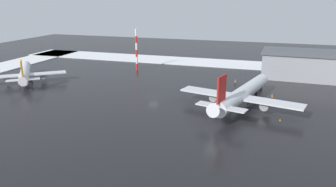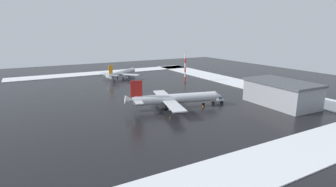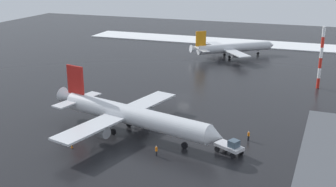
{
  "view_description": "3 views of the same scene",
  "coord_description": "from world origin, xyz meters",
  "px_view_note": "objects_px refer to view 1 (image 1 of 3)",
  "views": [
    {
      "loc": [
        -29.56,
        78.5,
        25.57
      ],
      "look_at": [
        -6.14,
        6.09,
        2.99
      ],
      "focal_mm": 35.0,
      "sensor_mm": 36.0,
      "label": 1
    },
    {
      "loc": [
        -99.8,
        47.03,
        26.59
      ],
      "look_at": [
        -17.76,
        1.4,
        3.99
      ],
      "focal_mm": 28.0,
      "sensor_mm": 36.0,
      "label": 2
    },
    {
      "loc": [
        -85.8,
        -27.34,
        29.31
      ],
      "look_at": [
        -11.14,
        -0.28,
        3.95
      ],
      "focal_mm": 45.0,
      "sensor_mm": 36.0,
      "label": 3
    }
  ],
  "objects_px": {
    "traffic_cone_mid_line": "(225,95)",
    "airplane_foreground_jet": "(242,94)",
    "traffic_cone_wingtip_side": "(280,120)",
    "antenna_mast": "(137,50)",
    "ground_crew_by_nose_gear": "(235,82)",
    "cargo_hangar": "(302,64)",
    "airplane_parked_starboard": "(25,73)",
    "ground_crew_mid_apron": "(272,97)",
    "pushback_tug": "(256,84)",
    "traffic_cone_near_nose": "(215,104)"
  },
  "relations": [
    {
      "from": "airplane_foreground_jet",
      "to": "pushback_tug",
      "type": "distance_m",
      "value": 18.51
    },
    {
      "from": "ground_crew_mid_apron",
      "to": "traffic_cone_near_nose",
      "type": "bearing_deg",
      "value": -117.77
    },
    {
      "from": "ground_crew_by_nose_gear",
      "to": "ground_crew_mid_apron",
      "type": "relative_size",
      "value": 1.0
    },
    {
      "from": "airplane_foreground_jet",
      "to": "traffic_cone_near_nose",
      "type": "relative_size",
      "value": 63.37
    },
    {
      "from": "ground_crew_by_nose_gear",
      "to": "traffic_cone_mid_line",
      "type": "distance_m",
      "value": 11.63
    },
    {
      "from": "airplane_foreground_jet",
      "to": "ground_crew_by_nose_gear",
      "type": "relative_size",
      "value": 20.38
    },
    {
      "from": "airplane_foreground_jet",
      "to": "traffic_cone_near_nose",
      "type": "bearing_deg",
      "value": 103.59
    },
    {
      "from": "traffic_cone_mid_line",
      "to": "airplane_foreground_jet",
      "type": "bearing_deg",
      "value": 121.14
    },
    {
      "from": "airplane_parked_starboard",
      "to": "traffic_cone_near_nose",
      "type": "relative_size",
      "value": 44.3
    },
    {
      "from": "pushback_tug",
      "to": "traffic_cone_near_nose",
      "type": "height_order",
      "value": "pushback_tug"
    },
    {
      "from": "airplane_parked_starboard",
      "to": "cargo_hangar",
      "type": "distance_m",
      "value": 88.0
    },
    {
      "from": "cargo_hangar",
      "to": "traffic_cone_mid_line",
      "type": "distance_m",
      "value": 34.82
    },
    {
      "from": "pushback_tug",
      "to": "antenna_mast",
      "type": "relative_size",
      "value": 0.34
    },
    {
      "from": "airplane_parked_starboard",
      "to": "traffic_cone_near_nose",
      "type": "height_order",
      "value": "airplane_parked_starboard"
    },
    {
      "from": "pushback_tug",
      "to": "traffic_cone_wingtip_side",
      "type": "relative_size",
      "value": 9.26
    },
    {
      "from": "pushback_tug",
      "to": "ground_crew_by_nose_gear",
      "type": "relative_size",
      "value": 2.98
    },
    {
      "from": "traffic_cone_near_nose",
      "to": "ground_crew_mid_apron",
      "type": "bearing_deg",
      "value": -150.36
    },
    {
      "from": "traffic_cone_near_nose",
      "to": "traffic_cone_mid_line",
      "type": "xyz_separation_m",
      "value": [
        -1.26,
        -8.53,
        0.0
      ]
    },
    {
      "from": "ground_crew_mid_apron",
      "to": "traffic_cone_wingtip_side",
      "type": "xyz_separation_m",
      "value": [
        -1.95,
        14.04,
        -0.7
      ]
    },
    {
      "from": "airplane_foreground_jet",
      "to": "cargo_hangar",
      "type": "relative_size",
      "value": 1.36
    },
    {
      "from": "ground_crew_mid_apron",
      "to": "antenna_mast",
      "type": "bearing_deg",
      "value": -173.37
    },
    {
      "from": "traffic_cone_near_nose",
      "to": "traffic_cone_mid_line",
      "type": "height_order",
      "value": "same"
    },
    {
      "from": "airplane_foreground_jet",
      "to": "traffic_cone_near_nose",
      "type": "height_order",
      "value": "airplane_foreground_jet"
    },
    {
      "from": "pushback_tug",
      "to": "airplane_parked_starboard",
      "type": "bearing_deg",
      "value": 129.92
    },
    {
      "from": "pushback_tug",
      "to": "ground_crew_mid_apron",
      "type": "distance_m",
      "value": 11.67
    },
    {
      "from": "airplane_foreground_jet",
      "to": "traffic_cone_mid_line",
      "type": "bearing_deg",
      "value": 45.17
    },
    {
      "from": "airplane_foreground_jet",
      "to": "traffic_cone_wingtip_side",
      "type": "distance_m",
      "value": 11.33
    },
    {
      "from": "airplane_foreground_jet",
      "to": "pushback_tug",
      "type": "xyz_separation_m",
      "value": [
        -2.08,
        -18.26,
        -2.18
      ]
    },
    {
      "from": "airplane_foreground_jet",
      "to": "pushback_tug",
      "type": "bearing_deg",
      "value": 7.52
    },
    {
      "from": "antenna_mast",
      "to": "traffic_cone_wingtip_side",
      "type": "distance_m",
      "value": 61.75
    },
    {
      "from": "traffic_cone_mid_line",
      "to": "ground_crew_by_nose_gear",
      "type": "bearing_deg",
      "value": -96.17
    },
    {
      "from": "airplane_parked_starboard",
      "to": "traffic_cone_near_nose",
      "type": "xyz_separation_m",
      "value": [
        -60.23,
        4.29,
        -2.59
      ]
    },
    {
      "from": "traffic_cone_wingtip_side",
      "to": "antenna_mast",
      "type": "bearing_deg",
      "value": -37.02
    },
    {
      "from": "ground_crew_by_nose_gear",
      "to": "ground_crew_mid_apron",
      "type": "xyz_separation_m",
      "value": [
        -10.76,
        12.52,
        0.0
      ]
    },
    {
      "from": "cargo_hangar",
      "to": "airplane_foreground_jet",
      "type": "bearing_deg",
      "value": 69.46
    },
    {
      "from": "airplane_parked_starboard",
      "to": "cargo_hangar",
      "type": "xyz_separation_m",
      "value": [
        -81.91,
        -32.13,
        1.58
      ]
    },
    {
      "from": "pushback_tug",
      "to": "traffic_cone_mid_line",
      "type": "xyz_separation_m",
      "value": [
        7.27,
        9.68,
        -1.01
      ]
    },
    {
      "from": "ground_crew_by_nose_gear",
      "to": "traffic_cone_near_nose",
      "type": "relative_size",
      "value": 3.11
    },
    {
      "from": "airplane_foreground_jet",
      "to": "antenna_mast",
      "type": "bearing_deg",
      "value": 66.86
    },
    {
      "from": "ground_crew_by_nose_gear",
      "to": "cargo_hangar",
      "type": "relative_size",
      "value": 0.07
    },
    {
      "from": "traffic_cone_mid_line",
      "to": "traffic_cone_wingtip_side",
      "type": "distance_m",
      "value": 20.5
    },
    {
      "from": "pushback_tug",
      "to": "ground_crew_mid_apron",
      "type": "relative_size",
      "value": 2.98
    },
    {
      "from": "airplane_foreground_jet",
      "to": "airplane_parked_starboard",
      "type": "bearing_deg",
      "value": 100.31
    },
    {
      "from": "traffic_cone_mid_line",
      "to": "airplane_parked_starboard",
      "type": "bearing_deg",
      "value": 3.94
    },
    {
      "from": "antenna_mast",
      "to": "traffic_cone_wingtip_side",
      "type": "height_order",
      "value": "antenna_mast"
    },
    {
      "from": "cargo_hangar",
      "to": "airplane_parked_starboard",
      "type": "bearing_deg",
      "value": 23.56
    },
    {
      "from": "airplane_parked_starboard",
      "to": "ground_crew_mid_apron",
      "type": "height_order",
      "value": "airplane_parked_starboard"
    },
    {
      "from": "ground_crew_by_nose_gear",
      "to": "antenna_mast",
      "type": "height_order",
      "value": "antenna_mast"
    },
    {
      "from": "airplane_foreground_jet",
      "to": "traffic_cone_mid_line",
      "type": "height_order",
      "value": "airplane_foreground_jet"
    },
    {
      "from": "pushback_tug",
      "to": "traffic_cone_wingtip_side",
      "type": "xyz_separation_m",
      "value": [
        -6.68,
        24.7,
        -1.01
      ]
    }
  ]
}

